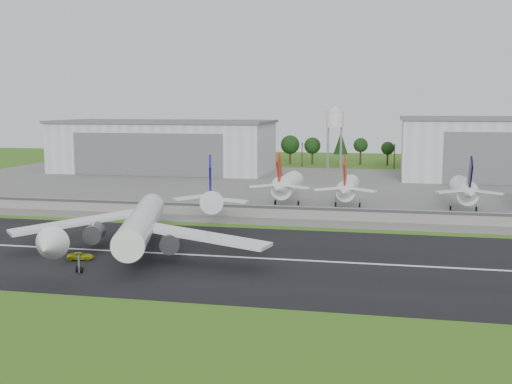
% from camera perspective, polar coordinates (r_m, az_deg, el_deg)
% --- Properties ---
extents(ground, '(600.00, 600.00, 0.00)m').
position_cam_1_polar(ground, '(115.47, 0.98, -7.18)').
color(ground, '#285F16').
rests_on(ground, ground).
extents(runway, '(320.00, 60.00, 0.10)m').
position_cam_1_polar(runway, '(124.98, 1.87, -6.00)').
color(runway, black).
rests_on(runway, ground).
extents(runway_centerline, '(220.00, 1.00, 0.02)m').
position_cam_1_polar(runway_centerline, '(124.97, 1.87, -5.98)').
color(runway_centerline, white).
rests_on(runway_centerline, runway).
extents(apron, '(320.00, 150.00, 0.10)m').
position_cam_1_polar(apron, '(232.42, 6.71, 0.31)').
color(apron, slate).
rests_on(apron, ground).
extents(blast_fence, '(240.00, 0.61, 3.50)m').
position_cam_1_polar(blast_fence, '(168.22, 4.61, -1.86)').
color(blast_fence, gray).
rests_on(blast_fence, ground).
extents(hangar_west, '(97.00, 44.00, 23.20)m').
position_cam_1_polar(hangar_west, '(293.17, -8.18, 4.07)').
color(hangar_west, silver).
rests_on(hangar_west, ground).
extents(water_tower, '(8.40, 8.40, 29.40)m').
position_cam_1_polar(water_tower, '(295.76, 7.03, 6.63)').
color(water_tower, '#99999E').
rests_on(water_tower, ground).
extents(utility_poles, '(230.00, 3.00, 12.00)m').
position_cam_1_polar(utility_poles, '(311.68, 8.12, 2.14)').
color(utility_poles, black).
rests_on(utility_poles, ground).
extents(treeline, '(320.00, 16.00, 22.00)m').
position_cam_1_polar(treeline, '(326.58, 8.30, 2.38)').
color(treeline, black).
rests_on(treeline, ground).
extents(main_airliner, '(55.07, 58.27, 18.17)m').
position_cam_1_polar(main_airliner, '(131.28, -10.22, -3.30)').
color(main_airliner, white).
rests_on(main_airliner, runway).
extents(ground_vehicle, '(5.51, 3.80, 1.40)m').
position_cam_1_polar(ground_vehicle, '(128.93, -15.34, -5.51)').
color(ground_vehicle, '#BBCB17').
rests_on(ground_vehicle, runway).
extents(parked_jet_red_a, '(7.36, 31.29, 16.85)m').
position_cam_1_polar(parked_jet_red_a, '(190.07, 2.70, 0.63)').
color(parked_jet_red_a, white).
rests_on(parked_jet_red_a, ground).
extents(parked_jet_red_b, '(7.36, 31.29, 16.45)m').
position_cam_1_polar(parked_jet_red_b, '(187.97, 8.15, 0.37)').
color(parked_jet_red_b, white).
rests_on(parked_jet_red_b, ground).
extents(parked_jet_navy, '(7.36, 31.29, 16.70)m').
position_cam_1_polar(parked_jet_navy, '(188.60, 18.06, 0.16)').
color(parked_jet_navy, white).
rests_on(parked_jet_navy, ground).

